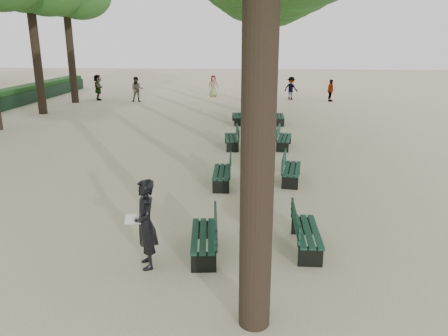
{
  "coord_description": "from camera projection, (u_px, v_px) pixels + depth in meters",
  "views": [
    {
      "loc": [
        1.49,
        -8.3,
        4.59
      ],
      "look_at": [
        0.6,
        3.0,
        1.2
      ],
      "focal_mm": 35.0,
      "sensor_mm": 36.0,
      "label": 1
    }
  ],
  "objects": [
    {
      "name": "bench_right_0",
      "position": [
        306.0,
        238.0,
        9.79
      ],
      "size": [
        0.6,
        1.81,
        0.92
      ],
      "color": "black",
      "rests_on": "ground"
    },
    {
      "name": "ground",
      "position": [
        185.0,
        261.0,
        9.35
      ],
      "size": [
        120.0,
        120.0,
        0.0
      ],
      "primitive_type": "plane",
      "color": "beige",
      "rests_on": "ground"
    },
    {
      "name": "bench_right_3",
      "position": [
        279.0,
        119.0,
        24.13
      ],
      "size": [
        0.59,
        1.81,
        0.92
      ],
      "color": "black",
      "rests_on": "ground"
    },
    {
      "name": "man_with_map",
      "position": [
        146.0,
        224.0,
        8.88
      ],
      "size": [
        0.76,
        0.85,
        1.9
      ],
      "color": "black",
      "rests_on": "ground"
    },
    {
      "name": "pedestrian_e",
      "position": [
        98.0,
        87.0,
        33.19
      ],
      "size": [
        1.09,
        1.77,
        1.92
      ],
      "primitive_type": "imported",
      "rotation": [
        0.0,
        0.0,
        2.0
      ],
      "color": "#262628",
      "rests_on": "ground"
    },
    {
      "name": "bench_left_3",
      "position": [
        238.0,
        119.0,
        24.25
      ],
      "size": [
        0.79,
        1.86,
        0.92
      ],
      "color": "black",
      "rests_on": "ground"
    },
    {
      "name": "pedestrian_c",
      "position": [
        331.0,
        90.0,
        32.48
      ],
      "size": [
        0.79,
        0.98,
        1.63
      ],
      "primitive_type": "imported",
      "rotation": [
        0.0,
        0.0,
        1.0
      ],
      "color": "#262628",
      "rests_on": "ground"
    },
    {
      "name": "bench_right_2",
      "position": [
        284.0,
        142.0,
        18.87
      ],
      "size": [
        0.8,
        1.86,
        0.92
      ],
      "color": "black",
      "rests_on": "ground"
    },
    {
      "name": "bench_right_1",
      "position": [
        291.0,
        174.0,
        14.42
      ],
      "size": [
        0.79,
        1.86,
        0.92
      ],
      "color": "black",
      "rests_on": "ground"
    },
    {
      "name": "bench_left_2",
      "position": [
        232.0,
        142.0,
        18.9
      ],
      "size": [
        0.77,
        1.85,
        0.92
      ],
      "color": "black",
      "rests_on": "ground"
    },
    {
      "name": "pedestrian_d",
      "position": [
        213.0,
        86.0,
        35.23
      ],
      "size": [
        0.88,
        0.53,
        1.69
      ],
      "primitive_type": "imported",
      "rotation": [
        0.0,
        0.0,
        0.25
      ],
      "color": "#262628",
      "rests_on": "ground"
    },
    {
      "name": "bench_left_0",
      "position": [
        204.0,
        243.0,
        9.57
      ],
      "size": [
        0.77,
        1.85,
        0.92
      ],
      "color": "black",
      "rests_on": "ground"
    },
    {
      "name": "bench_left_1",
      "position": [
        222.0,
        177.0,
        14.08
      ],
      "size": [
        0.64,
        1.82,
        0.92
      ],
      "color": "black",
      "rests_on": "ground"
    },
    {
      "name": "pedestrian_a",
      "position": [
        137.0,
        89.0,
        32.27
      ],
      "size": [
        0.94,
        0.52,
        1.83
      ],
      "primitive_type": "imported",
      "rotation": [
        0.0,
        0.0,
        0.18
      ],
      "color": "#262628",
      "rests_on": "ground"
    },
    {
      "name": "pedestrian_b",
      "position": [
        291.0,
        88.0,
        33.5
      ],
      "size": [
        1.14,
        0.85,
        1.73
      ],
      "primitive_type": "imported",
      "rotation": [
        0.0,
        0.0,
        2.62
      ],
      "color": "#262628",
      "rests_on": "ground"
    }
  ]
}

